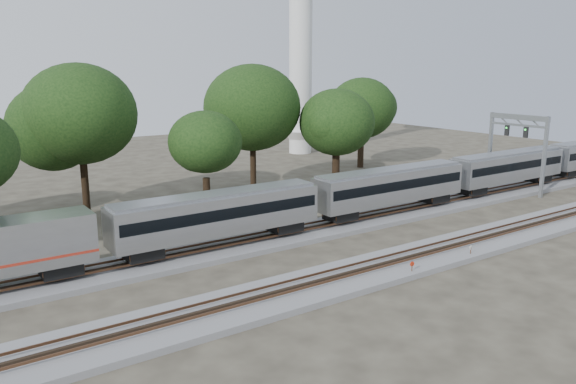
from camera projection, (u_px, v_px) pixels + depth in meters
name	position (u px, v px, depth m)	size (l,w,h in m)	color
ground	(297.00, 267.00, 39.78)	(160.00, 160.00, 0.00)	#383328
track_far	(253.00, 243.00, 44.57)	(160.00, 5.00, 0.73)	slate
track_near	(332.00, 281.00, 36.52)	(160.00, 5.00, 0.73)	slate
train	(455.00, 175.00, 57.22)	(104.46, 2.98, 4.39)	#B2B4B9
switch_stand_red	(412.00, 267.00, 37.77)	(0.34, 0.08, 1.07)	#512D19
switch_stand_white	(471.00, 250.00, 41.27)	(0.33, 0.09, 1.03)	#512D19
switch_lever	(427.00, 266.00, 39.50)	(0.50, 0.30, 0.30)	#512D19
signal_gantry	(517.00, 136.00, 62.08)	(0.61, 7.18, 8.73)	gray
tree_3	(79.00, 114.00, 51.72)	(9.76, 9.76, 13.77)	black
tree_4	(205.00, 142.00, 50.76)	(7.32, 7.32, 10.32)	black
tree_5	(252.00, 108.00, 61.30)	(9.62, 9.62, 13.57)	black
tree_6	(337.00, 122.00, 61.44)	(8.04, 8.04, 11.33)	black
tree_7	(362.00, 108.00, 77.28)	(8.38, 8.38, 11.81)	black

